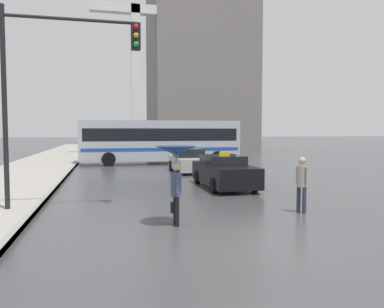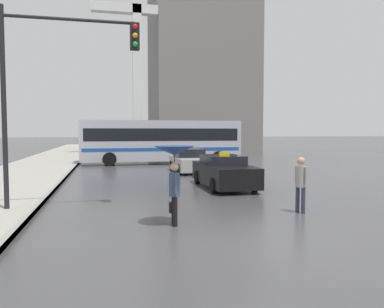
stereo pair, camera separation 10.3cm
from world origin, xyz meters
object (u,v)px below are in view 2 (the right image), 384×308
(taxi, at_px, (224,172))
(sedan_red, at_px, (190,161))
(monument_cross, at_px, (137,41))
(traffic_light, at_px, (59,71))
(pedestrian_with_umbrella, at_px, (174,161))
(pedestrian_man, at_px, (301,180))
(city_bus, at_px, (161,140))

(taxi, distance_m, sedan_red, 6.24)
(sedan_red, relative_size, monument_cross, 0.20)
(sedan_red, xyz_separation_m, monument_cross, (-1.70, 17.23, 10.95))
(monument_cross, bearing_deg, traffic_light, -99.23)
(pedestrian_with_umbrella, xyz_separation_m, traffic_light, (-3.03, 2.37, 2.52))
(pedestrian_man, bearing_deg, sedan_red, 165.33)
(taxi, distance_m, pedestrian_with_umbrella, 6.92)
(pedestrian_man, height_order, traffic_light, traffic_light)
(pedestrian_with_umbrella, bearing_deg, monument_cross, -1.65)
(sedan_red, xyz_separation_m, pedestrian_with_umbrella, (-3.08, -12.27, 1.03))
(sedan_red, distance_m, pedestrian_with_umbrella, 12.69)
(taxi, relative_size, traffic_light, 0.74)
(pedestrian_with_umbrella, bearing_deg, city_bus, -5.97)
(traffic_light, bearing_deg, city_bus, 71.72)
(sedan_red, relative_size, pedestrian_with_umbrella, 1.97)
(pedestrian_man, height_order, monument_cross, monument_cross)
(pedestrian_man, relative_size, monument_cross, 0.08)
(city_bus, distance_m, traffic_light, 17.02)
(city_bus, relative_size, monument_cross, 0.57)
(taxi, height_order, city_bus, city_bus)
(sedan_red, relative_size, traffic_light, 0.67)
(taxi, xyz_separation_m, city_bus, (-0.98, 12.34, 1.12))
(city_bus, xyz_separation_m, pedestrian_with_umbrella, (-2.25, -18.37, -0.11))
(taxi, bearing_deg, monument_cross, -85.47)
(sedan_red, distance_m, traffic_light, 12.16)
(pedestrian_with_umbrella, distance_m, traffic_light, 4.60)
(sedan_red, xyz_separation_m, pedestrian_man, (0.84, -11.62, 0.33))
(pedestrian_man, bearing_deg, monument_cross, 166.24)
(city_bus, relative_size, traffic_light, 1.94)
(monument_cross, bearing_deg, city_bus, -85.51)
(city_bus, distance_m, pedestrian_with_umbrella, 18.51)
(traffic_light, bearing_deg, pedestrian_man, -13.94)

